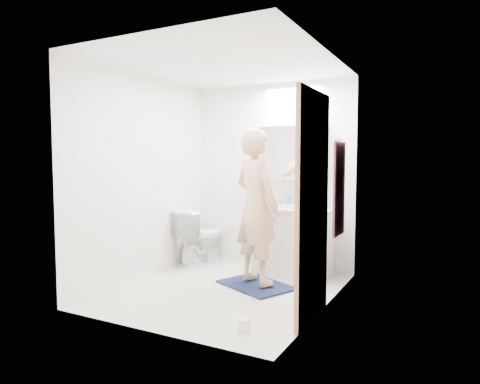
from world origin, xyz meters
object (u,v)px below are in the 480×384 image
Objects in this scene: medicine_cabinet at (291,152)px; toothbrush_cup at (313,204)px; toilet at (200,236)px; soap_bottle_b at (286,199)px; soap_bottle_a at (276,198)px; vanity_cabinet at (294,243)px; person at (256,206)px; toilet_paper_roll at (244,324)px.

toothbrush_cup is (0.31, -0.05, -0.63)m from medicine_cabinet.
toilet is 1.27m from soap_bottle_b.
medicine_cabinet reaches higher than toothbrush_cup.
vanity_cabinet is at bearing -25.64° from soap_bottle_a.
vanity_cabinet is 8.84× the size of toothbrush_cup.
soap_bottle_a is at bearing -56.86° from person.
vanity_cabinet is 1.30m from toilet.
soap_bottle_a is 1.11× the size of soap_bottle_b.
toothbrush_cup is (1.49, 0.27, 0.49)m from toilet.
toilet is 0.45× the size of person.
medicine_cabinet is at bearing 28.21° from soap_bottle_b.
person is 9.54× the size of soap_bottle_b.
medicine_cabinet is at bearing -155.59° from toilet.
toilet is 1.15m from soap_bottle_a.
toothbrush_cup is at bearing 40.45° from vanity_cabinet.
person is 15.47× the size of toilet_paper_roll.
toothbrush_cup reaches higher than vanity_cabinet.
toilet_paper_roll is at bearing -82.38° from vanity_cabinet.
toilet_paper_roll is (0.06, -2.00, -0.82)m from toothbrush_cup.
soap_bottle_a is 1.80× the size of toilet_paper_roll.
soap_bottle_a is (-0.31, 0.15, 0.53)m from vanity_cabinet.
soap_bottle_b is 1.62× the size of toilet_paper_roll.
medicine_cabinet is 2.53m from toilet_paper_roll.
medicine_cabinet is at bearing 17.83° from soap_bottle_a.
toothbrush_cup is (0.19, 0.16, 0.48)m from vanity_cabinet.
soap_bottle_a reaches higher than toilet_paper_roll.
medicine_cabinet reaches higher than vanity_cabinet.
soap_bottle_b is (-0.06, -0.03, -0.59)m from medicine_cabinet.
person is at bearing -114.49° from toothbrush_cup.
soap_bottle_b is (-0.18, 0.18, 0.52)m from vanity_cabinet.
toilet is 6.92× the size of toilet_paper_roll.
toilet is 2.34m from toilet_paper_roll.
vanity_cabinet is 5.04× the size of soap_bottle_b.
soap_bottle_a reaches higher than vanity_cabinet.
person is (1.10, -0.56, 0.52)m from toilet.
soap_bottle_a is at bearing -178.85° from toothbrush_cup.
medicine_cabinet reaches higher than toilet_paper_roll.
soap_bottle_a is 1.95× the size of toothbrush_cup.
toilet is at bearing -174.94° from vanity_cabinet.
toothbrush_cup is at bearing 91.66° from toilet_paper_roll.
vanity_cabinet is at bearing -59.05° from medicine_cabinet.
medicine_cabinet is 1.07m from person.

